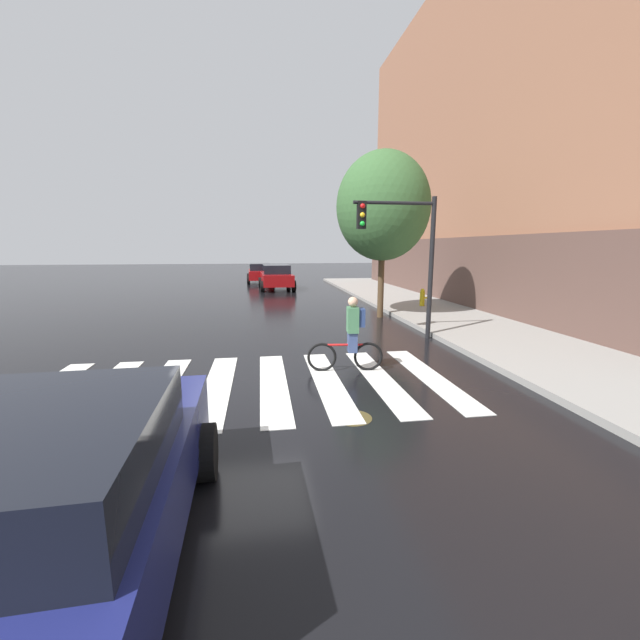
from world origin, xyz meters
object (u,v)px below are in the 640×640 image
object	(u,v)px
traffic_light_near	(405,244)
sedan_mid	(276,277)
fire_hydrant	(422,297)
street_tree_near	(383,207)
sedan_near	(53,505)
sedan_far	(260,273)
cyclist	(351,335)
manhole_cover	(353,418)

from	to	relation	value
traffic_light_near	sedan_mid	bearing A→B (deg)	102.03
sedan_mid	fire_hydrant	size ratio (longest dim) A/B	6.08
sedan_mid	traffic_light_near	xyz separation A→B (m)	(3.19, -14.98, 2.03)
fire_hydrant	street_tree_near	world-z (taller)	street_tree_near
sedan_near	sedan_far	distance (m)	28.42
sedan_near	fire_hydrant	xyz separation A→B (m)	(8.79, 13.75, -0.29)
cyclist	street_tree_near	world-z (taller)	street_tree_near
manhole_cover	street_tree_near	bearing A→B (deg)	70.33
sedan_near	sedan_mid	world-z (taller)	sedan_mid
traffic_light_near	street_tree_near	size ratio (longest dim) A/B	0.66
manhole_cover	fire_hydrant	xyz separation A→B (m)	(5.73, 10.80, 0.53)
manhole_cover	fire_hydrant	world-z (taller)	fire_hydrant
cyclist	fire_hydrant	xyz separation A→B (m)	(5.21, 8.35, -0.31)
sedan_mid	street_tree_near	size ratio (longest dim) A/B	0.75
sedan_near	fire_hydrant	world-z (taller)	sedan_near
sedan_mid	traffic_light_near	distance (m)	15.45
cyclist	traffic_light_near	bearing A→B (deg)	51.51
cyclist	sedan_near	bearing A→B (deg)	-123.58
sedan_far	street_tree_near	world-z (taller)	street_tree_near
sedan_near	fire_hydrant	size ratio (longest dim) A/B	5.97
manhole_cover	street_tree_near	xyz separation A→B (m)	(3.25, 9.08, 4.27)
sedan_mid	street_tree_near	xyz separation A→B (m)	(3.67, -11.17, 3.44)
manhole_cover	sedan_mid	xyz separation A→B (m)	(-0.43, 20.25, 0.83)
sedan_near	traffic_light_near	size ratio (longest dim) A/B	1.11
sedan_far	fire_hydrant	distance (m)	16.31
sedan_far	cyclist	size ratio (longest dim) A/B	2.57
sedan_near	street_tree_near	bearing A→B (deg)	62.33
traffic_light_near	street_tree_near	distance (m)	4.09
sedan_near	street_tree_near	size ratio (longest dim) A/B	0.74
sedan_near	cyclist	xyz separation A→B (m)	(3.58, 5.39, 0.02)
sedan_mid	sedan_far	bearing A→B (deg)	101.50
sedan_mid	fire_hydrant	distance (m)	11.28
traffic_light_near	sedan_near	bearing A→B (deg)	-125.33
traffic_light_near	fire_hydrant	world-z (taller)	traffic_light_near
sedan_far	sedan_mid	bearing A→B (deg)	-78.50
cyclist	sedan_mid	bearing A→B (deg)	93.06
fire_hydrant	street_tree_near	distance (m)	4.81
traffic_light_near	street_tree_near	bearing A→B (deg)	82.82
street_tree_near	manhole_cover	bearing A→B (deg)	-109.67
street_tree_near	sedan_mid	bearing A→B (deg)	108.20
sedan_mid	sedan_far	size ratio (longest dim) A/B	1.08
sedan_near	cyclist	world-z (taller)	cyclist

